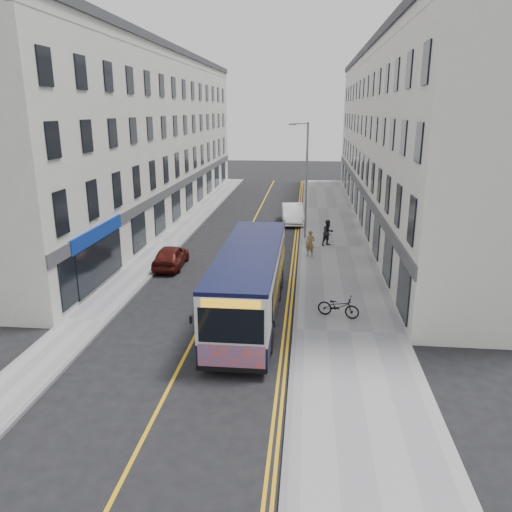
% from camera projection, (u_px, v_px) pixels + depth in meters
% --- Properties ---
extents(ground, '(140.00, 140.00, 0.00)m').
position_uv_depth(ground, '(205.00, 316.00, 22.10)').
color(ground, black).
rests_on(ground, ground).
extents(pavement_east, '(4.50, 64.00, 0.12)m').
position_uv_depth(pavement_east, '(335.00, 247.00, 32.91)').
color(pavement_east, '#949497').
rests_on(pavement_east, ground).
extents(pavement_west, '(2.00, 64.00, 0.12)m').
position_uv_depth(pavement_west, '(169.00, 243.00, 34.03)').
color(pavement_west, '#949497').
rests_on(pavement_west, ground).
extents(kerb_east, '(0.18, 64.00, 0.13)m').
position_uv_depth(kerb_east, '(301.00, 246.00, 33.14)').
color(kerb_east, slate).
rests_on(kerb_east, ground).
extents(kerb_west, '(0.18, 64.00, 0.13)m').
position_uv_depth(kerb_west, '(183.00, 243.00, 33.93)').
color(kerb_west, slate).
rests_on(kerb_west, ground).
extents(road_centre_line, '(0.12, 64.00, 0.01)m').
position_uv_depth(road_centre_line, '(241.00, 245.00, 33.55)').
color(road_centre_line, gold).
rests_on(road_centre_line, ground).
extents(road_dbl_yellow_inner, '(0.10, 64.00, 0.01)m').
position_uv_depth(road_dbl_yellow_inner, '(294.00, 247.00, 33.20)').
color(road_dbl_yellow_inner, gold).
rests_on(road_dbl_yellow_inner, ground).
extents(road_dbl_yellow_outer, '(0.10, 64.00, 0.01)m').
position_uv_depth(road_dbl_yellow_outer, '(297.00, 247.00, 33.18)').
color(road_dbl_yellow_outer, gold).
rests_on(road_dbl_yellow_outer, ground).
extents(terrace_east, '(6.00, 46.00, 13.00)m').
position_uv_depth(terrace_east, '(400.00, 140.00, 39.16)').
color(terrace_east, silver).
rests_on(terrace_east, ground).
extents(terrace_west, '(6.00, 46.00, 13.00)m').
position_uv_depth(terrace_west, '(147.00, 138.00, 41.20)').
color(terrace_west, silver).
rests_on(terrace_west, ground).
extents(streetlamp, '(1.32, 0.18, 8.00)m').
position_uv_depth(streetlamp, '(305.00, 177.00, 33.81)').
color(streetlamp, gray).
rests_on(streetlamp, ground).
extents(city_bus, '(2.51, 10.75, 3.12)m').
position_uv_depth(city_bus, '(250.00, 280.00, 21.50)').
color(city_bus, black).
rests_on(city_bus, ground).
extents(bicycle, '(1.93, 1.12, 0.96)m').
position_uv_depth(bicycle, '(338.00, 306.00, 21.60)').
color(bicycle, black).
rests_on(bicycle, pavement_east).
extents(pedestrian_near, '(0.69, 0.59, 1.61)m').
position_uv_depth(pedestrian_near, '(310.00, 243.00, 30.49)').
color(pedestrian_near, olive).
rests_on(pedestrian_near, pavement_east).
extents(pedestrian_far, '(1.06, 1.02, 1.73)m').
position_uv_depth(pedestrian_far, '(328.00, 233.00, 32.86)').
color(pedestrian_far, black).
rests_on(pedestrian_far, pavement_east).
extents(car_white, '(2.03, 4.77, 1.53)m').
position_uv_depth(car_white, '(293.00, 214.00, 39.96)').
color(car_white, white).
rests_on(car_white, ground).
extents(car_maroon, '(1.65, 3.89, 1.31)m').
position_uv_depth(car_maroon, '(171.00, 256.00, 28.78)').
color(car_maroon, '#46100B').
rests_on(car_maroon, ground).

